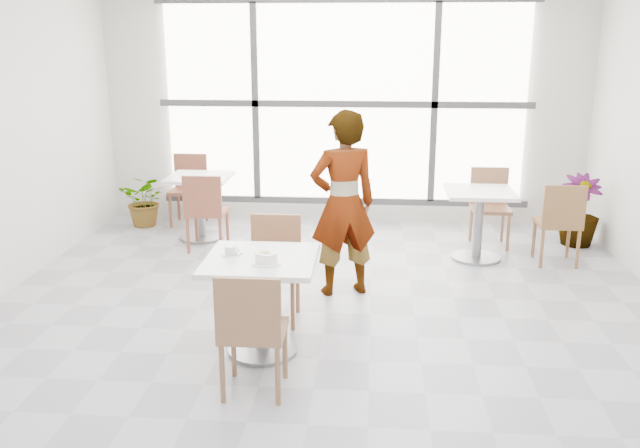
# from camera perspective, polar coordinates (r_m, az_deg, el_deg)

# --- Properties ---
(floor) EXTENTS (7.00, 7.00, 0.00)m
(floor) POSITION_cam_1_polar(r_m,az_deg,el_deg) (5.49, 0.25, -9.27)
(floor) COLOR #9E9EA5
(floor) RESTS_ON ground
(wall_back) EXTENTS (6.00, 0.00, 6.00)m
(wall_back) POSITION_cam_1_polar(r_m,az_deg,el_deg) (8.51, 2.06, 10.12)
(wall_back) COLOR silver
(wall_back) RESTS_ON ground
(wall_front) EXTENTS (6.00, 0.00, 6.00)m
(wall_front) POSITION_cam_1_polar(r_m,az_deg,el_deg) (1.71, -8.75, -12.57)
(wall_front) COLOR silver
(wall_front) RESTS_ON ground
(window) EXTENTS (4.60, 0.07, 2.52)m
(window) POSITION_cam_1_polar(r_m,az_deg,el_deg) (8.45, 2.04, 10.08)
(window) COLOR white
(window) RESTS_ON ground
(main_table) EXTENTS (0.80, 0.80, 0.75)m
(main_table) POSITION_cam_1_polar(r_m,az_deg,el_deg) (5.01, -4.96, -5.31)
(main_table) COLOR white
(main_table) RESTS_ON ground
(chair_near) EXTENTS (0.42, 0.42, 0.87)m
(chair_near) POSITION_cam_1_polar(r_m,az_deg,el_deg) (4.43, -5.80, -8.56)
(chair_near) COLOR #876042
(chair_near) RESTS_ON ground
(chair_far) EXTENTS (0.42, 0.42, 0.87)m
(chair_far) POSITION_cam_1_polar(r_m,az_deg,el_deg) (5.65, -3.85, -3.07)
(chair_far) COLOR #925D3C
(chair_far) RESTS_ON ground
(oatmeal_bowl) EXTENTS (0.21, 0.21, 0.10)m
(oatmeal_bowl) POSITION_cam_1_polar(r_m,az_deg,el_deg) (4.80, -4.54, -2.83)
(oatmeal_bowl) COLOR white
(oatmeal_bowl) RESTS_ON main_table
(coffee_cup) EXTENTS (0.16, 0.13, 0.07)m
(coffee_cup) POSITION_cam_1_polar(r_m,az_deg,el_deg) (5.01, -7.53, -2.27)
(coffee_cup) COLOR silver
(coffee_cup) RESTS_ON main_table
(person) EXTENTS (0.72, 0.59, 1.69)m
(person) POSITION_cam_1_polar(r_m,az_deg,el_deg) (6.09, 1.97, 1.70)
(person) COLOR black
(person) RESTS_ON ground
(bg_table_left) EXTENTS (0.70, 0.70, 0.75)m
(bg_table_left) POSITION_cam_1_polar(r_m,az_deg,el_deg) (7.99, -10.06, 2.17)
(bg_table_left) COLOR silver
(bg_table_left) RESTS_ON ground
(bg_table_right) EXTENTS (0.70, 0.70, 0.75)m
(bg_table_right) POSITION_cam_1_polar(r_m,az_deg,el_deg) (7.31, 13.21, 0.75)
(bg_table_right) COLOR white
(bg_table_right) RESTS_ON ground
(bg_chair_left_near) EXTENTS (0.42, 0.42, 0.87)m
(bg_chair_left_near) POSITION_cam_1_polar(r_m,az_deg,el_deg) (7.48, -9.65, 1.39)
(bg_chair_left_near) COLOR brown
(bg_chair_left_near) RESTS_ON ground
(bg_chair_left_far) EXTENTS (0.42, 0.42, 0.87)m
(bg_chair_left_far) POSITION_cam_1_polar(r_m,az_deg,el_deg) (8.71, -10.97, 3.32)
(bg_chair_left_far) COLOR brown
(bg_chair_left_far) RESTS_ON ground
(bg_chair_right_near) EXTENTS (0.42, 0.42, 0.87)m
(bg_chair_right_near) POSITION_cam_1_polar(r_m,az_deg,el_deg) (7.34, 19.56, 0.42)
(bg_chair_right_near) COLOR brown
(bg_chair_right_near) RESTS_ON ground
(bg_chair_right_far) EXTENTS (0.42, 0.42, 0.87)m
(bg_chair_right_far) POSITION_cam_1_polar(r_m,az_deg,el_deg) (7.89, 14.10, 1.87)
(bg_chair_right_far) COLOR #A06B4C
(bg_chair_right_far) RESTS_ON ground
(plant_left) EXTENTS (0.62, 0.55, 0.65)m
(plant_left) POSITION_cam_1_polar(r_m,az_deg,el_deg) (8.72, -14.47, 1.95)
(plant_left) COLOR #49893E
(plant_left) RESTS_ON ground
(plant_right) EXTENTS (0.46, 0.46, 0.81)m
(plant_right) POSITION_cam_1_polar(r_m,az_deg,el_deg) (8.17, 20.97, 1.08)
(plant_right) COLOR #568A44
(plant_right) RESTS_ON ground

